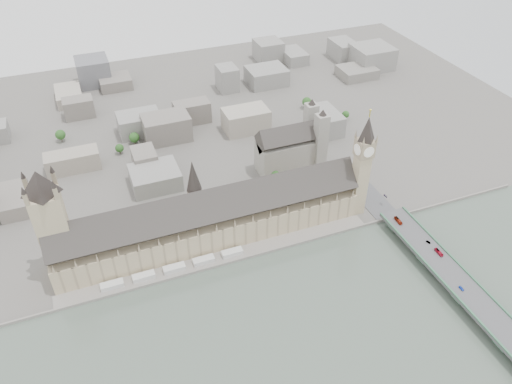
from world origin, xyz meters
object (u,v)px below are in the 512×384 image
object	(u,v)px
victoria_tower	(51,220)
red_bus_south	(439,252)
westminster_bridge	(441,269)
car_approach	(386,196)
red_bus_north	(398,221)
car_silver	(428,242)
palace_of_westminster	(210,219)
elizabeth_tower	(363,159)
car_blue	(461,288)
westminster_abbey	(292,148)

from	to	relation	value
victoria_tower	red_bus_south	distance (m)	309.29
westminster_bridge	car_approach	size ratio (longest dim) A/B	72.86
red_bus_north	car_silver	size ratio (longest dim) A/B	2.57
palace_of_westminster	red_bus_north	size ratio (longest dim) A/B	25.60
red_bus_north	red_bus_south	size ratio (longest dim) A/B	1.09
red_bus_south	victoria_tower	bearing A→B (deg)	161.40
victoria_tower	car_silver	bearing A→B (deg)	-16.98
elizabeth_tower	palace_of_westminster	bearing A→B (deg)	175.15
car_blue	victoria_tower	bearing A→B (deg)	155.49
victoria_tower	car_approach	size ratio (longest dim) A/B	22.42
car_silver	car_blue	bearing A→B (deg)	-118.92
car_blue	car_silver	world-z (taller)	car_blue
red_bus_south	car_blue	world-z (taller)	red_bus_south
red_bus_north	red_bus_south	xyz separation A→B (m)	(8.35, -46.03, -0.12)
palace_of_westminster	elizabeth_tower	size ratio (longest dim) A/B	2.47
red_bus_north	elizabeth_tower	bearing A→B (deg)	120.96
car_approach	westminster_abbey	bearing A→B (deg)	119.89
red_bus_north	car_approach	world-z (taller)	red_bus_north
westminster_abbey	victoria_tower	bearing A→B (deg)	-163.50
car_silver	car_approach	distance (m)	67.52
elizabeth_tower	car_approach	size ratio (longest dim) A/B	24.10
elizabeth_tower	westminster_abbey	world-z (taller)	elizabeth_tower
westminster_abbey	car_silver	size ratio (longest dim) A/B	16.88
victoria_tower	car_silver	xyz separation A→B (m)	(288.74, -88.16, -44.29)
car_blue	red_bus_south	bearing A→B (deg)	79.76
elizabeth_tower	victoria_tower	world-z (taller)	elizabeth_tower
victoria_tower	red_bus_north	bearing A→B (deg)	-11.29
red_bus_north	car_blue	xyz separation A→B (m)	(-0.00, -84.30, -0.62)
victoria_tower	car_silver	distance (m)	305.13
palace_of_westminster	car_silver	bearing A→B (deg)	-26.15
westminster_abbey	car_approach	distance (m)	107.35
westminster_abbey	red_bus_south	bearing A→B (deg)	-71.93
car_silver	car_approach	xyz separation A→B (m)	(1.51, 67.51, -0.02)
red_bus_south	car_blue	bearing A→B (deg)	-101.45
westminster_abbey	car_approach	xyz separation A→B (m)	(57.32, -89.65, -14.18)
victoria_tower	red_bus_north	distance (m)	289.19
red_bus_south	car_approach	world-z (taller)	red_bus_south
red_bus_north	westminster_abbey	bearing A→B (deg)	113.53
victoria_tower	car_approach	distance (m)	294.34
victoria_tower	red_bus_south	bearing A→B (deg)	-19.45
elizabeth_tower	red_bus_south	distance (m)	100.21
elizabeth_tower	red_bus_south	bearing A→B (deg)	-71.12
elizabeth_tower	red_bus_north	size ratio (longest dim) A/B	10.38
westminster_abbey	car_blue	xyz separation A→B (m)	(47.45, -209.25, -14.00)
red_bus_south	car_blue	xyz separation A→B (m)	(-8.35, -38.27, -0.50)
westminster_bridge	car_silver	world-z (taller)	car_silver
elizabeth_tower	car_blue	size ratio (longest dim) A/B	22.17
westminster_bridge	red_bus_south	size ratio (longest dim) A/B	34.25
car_silver	victoria_tower	bearing A→B (deg)	143.24
victoria_tower	car_approach	world-z (taller)	victoria_tower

